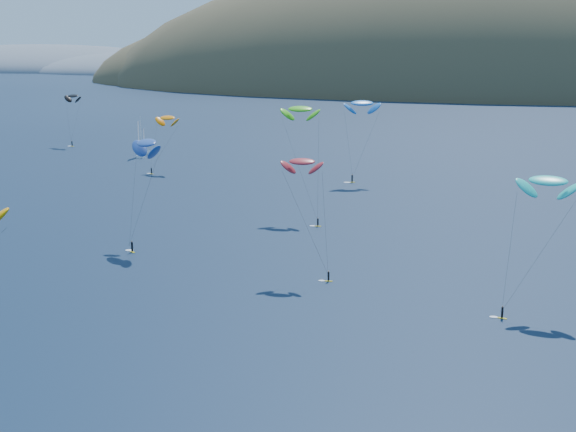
% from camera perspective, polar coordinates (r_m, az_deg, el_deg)
% --- Properties ---
extents(island, '(730.00, 300.00, 210.00)m').
position_cam_1_polar(island, '(605.72, 16.22, 7.74)').
color(island, '#3D3526').
rests_on(island, ground).
extents(headland, '(460.00, 250.00, 60.00)m').
position_cam_1_polar(headland, '(927.46, -15.71, 9.83)').
color(headland, slate).
rests_on(headland, ground).
extents(sailboat, '(10.51, 9.78, 12.55)m').
position_cam_1_polar(sailboat, '(257.23, -10.42, 4.41)').
color(sailboat, white).
rests_on(sailboat, ground).
extents(kitesurfer_1, '(8.57, 10.34, 17.05)m').
position_cam_1_polar(kitesurfer_1, '(227.64, -8.58, 6.91)').
color(kitesurfer_1, gold).
rests_on(kitesurfer_1, ground).
extents(kitesurfer_3, '(11.35, 12.95, 24.62)m').
position_cam_1_polar(kitesurfer_3, '(169.04, 0.88, 7.61)').
color(kitesurfer_3, gold).
rests_on(kitesurfer_3, ground).
extents(kitesurfer_4, '(10.14, 7.60, 22.91)m').
position_cam_1_polar(kitesurfer_4, '(208.79, 5.30, 7.99)').
color(kitesurfer_4, gold).
rests_on(kitesurfer_4, ground).
extents(kitesurfer_5, '(10.07, 10.80, 20.18)m').
position_cam_1_polar(kitesurfer_5, '(116.72, 18.01, 2.39)').
color(kitesurfer_5, gold).
rests_on(kitesurfer_5, ground).
extents(kitesurfer_9, '(9.40, 6.07, 19.87)m').
position_cam_1_polar(kitesurfer_9, '(126.62, 1.01, 3.86)').
color(kitesurfer_9, gold).
rests_on(kitesurfer_9, ground).
extents(kitesurfer_10, '(9.49, 12.15, 21.07)m').
position_cam_1_polar(kitesurfer_10, '(147.09, -10.04, 5.13)').
color(kitesurfer_10, gold).
rests_on(kitesurfer_10, ground).
extents(kitesurfer_12, '(8.22, 7.75, 18.99)m').
position_cam_1_polar(kitesurfer_12, '(287.86, -15.05, 8.24)').
color(kitesurfer_12, gold).
rests_on(kitesurfer_12, ground).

